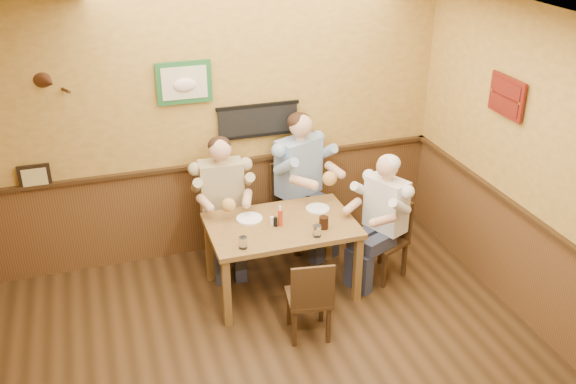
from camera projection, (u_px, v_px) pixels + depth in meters
name	position (u px, v px, depth m)	size (l,w,h in m)	color
room	(290.00, 202.00, 4.45)	(5.02, 5.03, 2.81)	black
dining_table	(281.00, 232.00, 6.14)	(1.40, 0.90, 0.75)	brown
chair_back_left	(223.00, 225.00, 6.69)	(0.41, 0.41, 0.90)	#3D2813
chair_back_right	(298.00, 205.00, 7.01)	(0.45, 0.45, 0.97)	#3D2813
chair_right_end	(384.00, 240.00, 6.47)	(0.39, 0.39, 0.85)	#3D2813
chair_near_side	(309.00, 296.00, 5.63)	(0.38, 0.38, 0.81)	#3D2813
diner_tan_shirt	(223.00, 208.00, 6.61)	(0.59, 0.59, 1.28)	tan
diner_blue_polo	(298.00, 188.00, 6.92)	(0.64, 0.64, 1.39)	#85A2C8
diner_white_elder	(385.00, 224.00, 6.39)	(0.56, 0.56, 1.21)	silver
water_glass_left	(243.00, 243.00, 5.67)	(0.07, 0.07, 0.11)	silver
water_glass_mid	(317.00, 231.00, 5.86)	(0.08, 0.08, 0.11)	white
cola_tumbler	(324.00, 223.00, 5.99)	(0.09, 0.09, 0.12)	black
hot_sauce_bottle	(280.00, 217.00, 6.02)	(0.05, 0.05, 0.18)	#B53213
salt_shaker	(272.00, 221.00, 6.05)	(0.03, 0.03, 0.09)	white
pepper_shaker	(276.00, 222.00, 6.03)	(0.04, 0.04, 0.09)	black
plate_far_left	(249.00, 218.00, 6.17)	(0.25, 0.25, 0.02)	white
plate_far_right	(318.00, 209.00, 6.35)	(0.24, 0.24, 0.02)	silver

